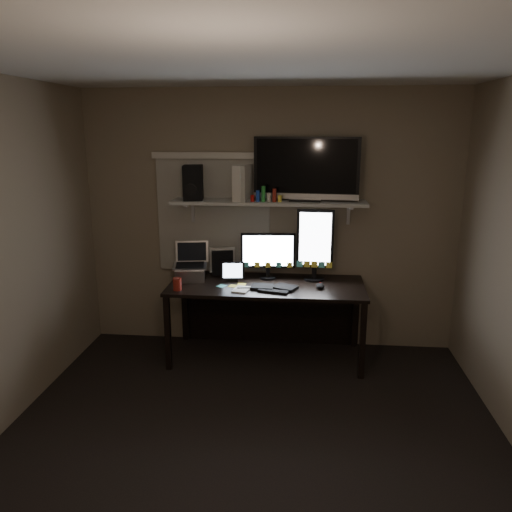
# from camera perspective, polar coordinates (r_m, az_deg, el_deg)

# --- Properties ---
(floor) EXTENTS (3.60, 3.60, 0.00)m
(floor) POSITION_cam_1_polar(r_m,az_deg,el_deg) (3.67, -0.68, -21.12)
(floor) COLOR black
(floor) RESTS_ON ground
(ceiling) EXTENTS (3.60, 3.60, 0.00)m
(ceiling) POSITION_cam_1_polar(r_m,az_deg,el_deg) (3.01, -0.83, 21.46)
(ceiling) COLOR silver
(ceiling) RESTS_ON back_wall
(back_wall) EXTENTS (3.60, 0.00, 3.60)m
(back_wall) POSITION_cam_1_polar(r_m,az_deg,el_deg) (4.86, 1.58, 3.96)
(back_wall) COLOR #7E705A
(back_wall) RESTS_ON floor
(window_blinds) EXTENTS (1.10, 0.02, 1.10)m
(window_blinds) POSITION_cam_1_polar(r_m,az_deg,el_deg) (4.90, -4.87, 4.60)
(window_blinds) COLOR #B6B3A3
(window_blinds) RESTS_ON back_wall
(desk) EXTENTS (1.80, 0.75, 0.73)m
(desk) POSITION_cam_1_polar(r_m,az_deg,el_deg) (4.79, 1.31, -4.81)
(desk) COLOR black
(desk) RESTS_ON floor
(wall_shelf) EXTENTS (1.80, 0.35, 0.03)m
(wall_shelf) POSITION_cam_1_polar(r_m,az_deg,el_deg) (4.65, 1.45, 6.18)
(wall_shelf) COLOR #ABABA6
(wall_shelf) RESTS_ON back_wall
(monitor_landscape) EXTENTS (0.52, 0.09, 0.45)m
(monitor_landscape) POSITION_cam_1_polar(r_m,az_deg,el_deg) (4.74, 1.38, 0.06)
(monitor_landscape) COLOR black
(monitor_landscape) RESTS_ON desk
(monitor_portrait) EXTENTS (0.35, 0.08, 0.69)m
(monitor_portrait) POSITION_cam_1_polar(r_m,az_deg,el_deg) (4.70, 6.76, 1.32)
(monitor_portrait) COLOR black
(monitor_portrait) RESTS_ON desk
(keyboard) EXTENTS (0.44, 0.25, 0.03)m
(keyboard) POSITION_cam_1_polar(r_m,az_deg,el_deg) (4.49, 2.05, -3.59)
(keyboard) COLOR black
(keyboard) RESTS_ON desk
(mouse) EXTENTS (0.07, 0.12, 0.04)m
(mouse) POSITION_cam_1_polar(r_m,az_deg,el_deg) (4.54, 7.34, -3.39)
(mouse) COLOR black
(mouse) RESTS_ON desk
(notepad) EXTENTS (0.17, 0.21, 0.01)m
(notepad) POSITION_cam_1_polar(r_m,az_deg,el_deg) (4.46, -1.65, -3.84)
(notepad) COLOR silver
(notepad) RESTS_ON desk
(tablet) EXTENTS (0.23, 0.11, 0.19)m
(tablet) POSITION_cam_1_polar(r_m,az_deg,el_deg) (4.69, -2.65, -1.77)
(tablet) COLOR black
(tablet) RESTS_ON desk
(file_sorter) EXTENTS (0.22, 0.14, 0.26)m
(file_sorter) POSITION_cam_1_polar(r_m,az_deg,el_deg) (4.91, -3.88, -0.61)
(file_sorter) COLOR black
(file_sorter) RESTS_ON desk
(laptop) EXTENTS (0.35, 0.30, 0.35)m
(laptop) POSITION_cam_1_polar(r_m,az_deg,el_deg) (4.73, -7.57, -0.73)
(laptop) COLOR #ACACB0
(laptop) RESTS_ON desk
(cup) EXTENTS (0.08, 0.08, 0.11)m
(cup) POSITION_cam_1_polar(r_m,az_deg,el_deg) (4.49, -8.99, -3.18)
(cup) COLOR maroon
(cup) RESTS_ON desk
(sticky_notes) EXTENTS (0.37, 0.31, 0.00)m
(sticky_notes) POSITION_cam_1_polar(r_m,az_deg,el_deg) (4.58, -2.93, -3.41)
(sticky_notes) COLOR yellow
(sticky_notes) RESTS_ON desk
(tv) EXTENTS (0.97, 0.27, 0.58)m
(tv) POSITION_cam_1_polar(r_m,az_deg,el_deg) (4.62, 5.77, 9.84)
(tv) COLOR black
(tv) RESTS_ON wall_shelf
(game_console) EXTENTS (0.17, 0.28, 0.32)m
(game_console) POSITION_cam_1_polar(r_m,az_deg,el_deg) (4.64, -1.54, 8.36)
(game_console) COLOR beige
(game_console) RESTS_ON wall_shelf
(speaker) EXTENTS (0.20, 0.23, 0.32)m
(speaker) POSITION_cam_1_polar(r_m,az_deg,el_deg) (4.71, -7.20, 8.32)
(speaker) COLOR black
(speaker) RESTS_ON wall_shelf
(bottles) EXTENTS (0.23, 0.10, 0.14)m
(bottles) POSITION_cam_1_polar(r_m,az_deg,el_deg) (4.56, 1.16, 7.11)
(bottles) COLOR #A50F0C
(bottles) RESTS_ON wall_shelf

